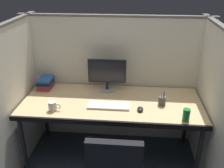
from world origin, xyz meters
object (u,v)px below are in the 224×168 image
object	(u,v)px
computer_mouse	(140,109)
book_stack	(46,83)
keyboard_main	(109,106)
pen_cup	(162,101)
coffee_mug	(53,106)
desk	(111,106)
monitor_center	(107,73)
soda_can	(186,115)

from	to	relation	value
computer_mouse	book_stack	size ratio (longest dim) A/B	0.42
keyboard_main	pen_cup	bearing A→B (deg)	9.29
keyboard_main	coffee_mug	size ratio (longest dim) A/B	3.41
desk	monitor_center	distance (m)	0.39
desk	soda_can	size ratio (longest dim) A/B	15.57
monitor_center	coffee_mug	bearing A→B (deg)	-134.22
book_stack	pen_cup	distance (m)	1.36
keyboard_main	soda_can	xyz separation A→B (m)	(0.74, -0.19, 0.05)
book_stack	coffee_mug	bearing A→B (deg)	-64.47
monitor_center	keyboard_main	size ratio (longest dim) A/B	1.00
computer_mouse	book_stack	distance (m)	1.19
computer_mouse	keyboard_main	bearing A→B (deg)	171.23
keyboard_main	monitor_center	bearing A→B (deg)	98.47
monitor_center	pen_cup	world-z (taller)	monitor_center
soda_can	pen_cup	distance (m)	0.34
pen_cup	soda_can	bearing A→B (deg)	-55.28
monitor_center	keyboard_main	xyz separation A→B (m)	(0.06, -0.38, -0.20)
computer_mouse	pen_cup	world-z (taller)	pen_cup
keyboard_main	pen_cup	distance (m)	0.55
monitor_center	coffee_mug	size ratio (longest dim) A/B	3.41
pen_cup	monitor_center	bearing A→B (deg)	154.03
monitor_center	computer_mouse	bearing A→B (deg)	-48.77
desk	keyboard_main	world-z (taller)	keyboard_main
keyboard_main	pen_cup	xyz separation A→B (m)	(0.55, 0.09, 0.04)
coffee_mug	book_stack	size ratio (longest dim) A/B	0.55
keyboard_main	computer_mouse	xyz separation A→B (m)	(0.32, -0.05, 0.01)
monitor_center	desk	bearing A→B (deg)	-74.58
computer_mouse	soda_can	distance (m)	0.45
book_stack	soda_can	bearing A→B (deg)	-20.45
computer_mouse	coffee_mug	xyz separation A→B (m)	(-0.87, -0.07, 0.03)
monitor_center	soda_can	size ratio (longest dim) A/B	3.52
keyboard_main	coffee_mug	world-z (taller)	coffee_mug
desk	coffee_mug	size ratio (longest dim) A/B	15.08
coffee_mug	book_stack	bearing A→B (deg)	115.53
computer_mouse	book_stack	bearing A→B (deg)	158.94
keyboard_main	desk	bearing A→B (deg)	79.79
desk	keyboard_main	size ratio (longest dim) A/B	4.42
desk	soda_can	world-z (taller)	soda_can
coffee_mug	pen_cup	size ratio (longest dim) A/B	0.77
monitor_center	pen_cup	size ratio (longest dim) A/B	2.63
soda_can	book_stack	distance (m)	1.63
soda_can	computer_mouse	bearing A→B (deg)	161.18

